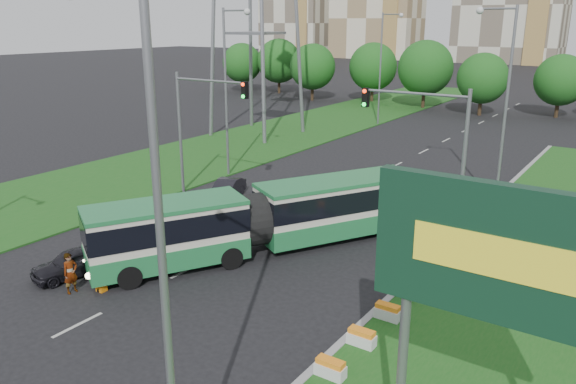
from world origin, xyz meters
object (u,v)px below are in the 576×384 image
Objects in this scene: articulated_bus at (261,216)px; shopping_trolley at (101,284)px; billboard at (514,273)px; traffic_mast_median at (433,140)px; car_left_near at (74,262)px; traffic_mast_left at (197,116)px; pedestrian at (71,273)px; car_left_far at (227,189)px.

articulated_bus is 25.96× the size of shopping_trolley.
traffic_mast_median is at bearing 115.03° from billboard.
car_left_near is at bearing -95.51° from articulated_bus.
traffic_mast_left is (-22.63, 15.00, -0.81)m from billboard.
traffic_mast_left is 14.96m from pedestrian.
traffic_mast_left is at bearing -176.23° from traffic_mast_median.
traffic_mast_median reaches higher than articulated_bus.
car_left_near is (-19.09, 2.71, -5.52)m from billboard.
articulated_bus reaches higher than shopping_trolley.
traffic_mast_left is at bearing 120.55° from car_left_near.
traffic_mast_left is at bearing 22.57° from pedestrian.
billboard is 18.57m from pedestrian.
car_left_near is at bearing 171.46° from shopping_trolley.
traffic_mast_left is 12.11× the size of shopping_trolley.
traffic_mast_median reaches higher than shopping_trolley.
articulated_bus is (-6.44, -6.02, -3.62)m from traffic_mast_median.
shopping_trolley is (2.28, -0.36, -0.31)m from car_left_near.
pedestrian is (-3.82, -8.40, -0.83)m from articulated_bus.
car_left_far is at bearing 143.41° from billboard.
shopping_trolley is at bearing -65.27° from traffic_mast_left.
traffic_mast_median is 12.11× the size of shopping_trolley.
traffic_mast_median and traffic_mast_left have the same top height.
billboard is at bearing -7.57° from shopping_trolley.
traffic_mast_left is 5.08m from car_left_far.
pedestrian is at bearing -139.98° from shopping_trolley.
traffic_mast_median is 18.27m from car_left_near.
shopping_trolley is at bearing -124.36° from traffic_mast_median.
traffic_mast_median is 18.25m from pedestrian.
billboard is 17.94m from shopping_trolley.
articulated_bus is (-13.91, 9.99, -4.44)m from billboard.
car_left_near is 5.69× the size of shopping_trolley.
traffic_mast_median is at bearing 3.77° from traffic_mast_left.
pedestrian is at bearing -95.63° from car_left_far.
billboard is 12.11× the size of shopping_trolley.
car_left_far is (-20.78, 15.43, -5.53)m from billboard.
billboard is 17.69m from articulated_bus.
car_left_near is at bearing -73.92° from traffic_mast_left.
car_left_far is 13.67m from shopping_trolley.
traffic_mast_left is at bearing 115.14° from shopping_trolley.
car_left_far is at bearing 171.56° from articulated_bus.
articulated_bus is 4.44× the size of car_left_far.
car_left_far is at bearing 12.94° from traffic_mast_left.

